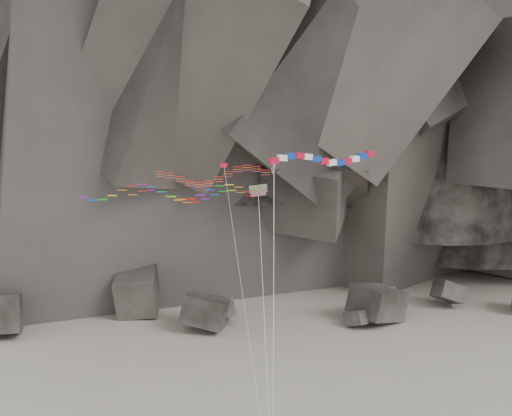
{
  "coord_description": "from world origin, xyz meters",
  "views": [
    {
      "loc": [
        -3.68,
        -45.59,
        26.93
      ],
      "look_at": [
        -1.66,
        6.0,
        18.82
      ],
      "focal_mm": 45.0,
      "sensor_mm": 36.0,
      "label": 1
    }
  ],
  "objects_px": {
    "delta_kite": "(210,175)",
    "parafoil_kite": "(164,192)",
    "banner_kite": "(323,160)",
    "pennant_kite": "(233,232)"
  },
  "relations": [
    {
      "from": "parafoil_kite",
      "to": "pennant_kite",
      "type": "distance_m",
      "value": 6.11
    },
    {
      "from": "delta_kite",
      "to": "parafoil_kite",
      "type": "height_order",
      "value": "delta_kite"
    },
    {
      "from": "banner_kite",
      "to": "pennant_kite",
      "type": "bearing_deg",
      "value": 159.7
    },
    {
      "from": "banner_kite",
      "to": "pennant_kite",
      "type": "distance_m",
      "value": 8.66
    },
    {
      "from": "pennant_kite",
      "to": "banner_kite",
      "type": "bearing_deg",
      "value": -4.54
    },
    {
      "from": "banner_kite",
      "to": "parafoil_kite",
      "type": "relative_size",
      "value": 1.13
    },
    {
      "from": "banner_kite",
      "to": "delta_kite",
      "type": "bearing_deg",
      "value": 137.51
    },
    {
      "from": "delta_kite",
      "to": "parafoil_kite",
      "type": "distance_m",
      "value": 4.29
    },
    {
      "from": "parafoil_kite",
      "to": "pennant_kite",
      "type": "relative_size",
      "value": 0.93
    },
    {
      "from": "banner_kite",
      "to": "parafoil_kite",
      "type": "xyz_separation_m",
      "value": [
        -12.02,
        0.79,
        -2.47
      ]
    }
  ]
}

